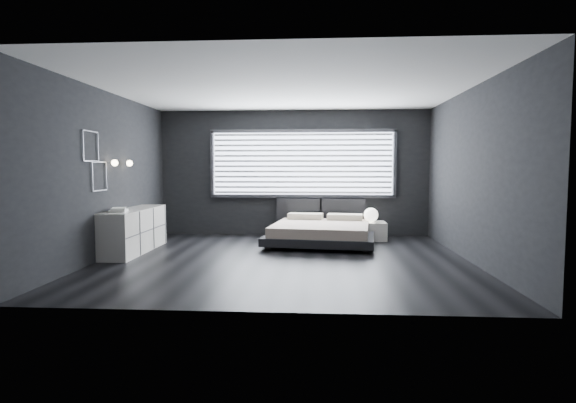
{
  "coord_description": "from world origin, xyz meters",
  "views": [
    {
      "loc": [
        0.53,
        -7.33,
        1.51
      ],
      "look_at": [
        0.0,
        0.85,
        0.9
      ],
      "focal_mm": 28.0,
      "sensor_mm": 36.0,
      "label": 1
    }
  ],
  "objects": [
    {
      "name": "bed",
      "position": [
        0.62,
        1.59,
        0.25
      ],
      "size": [
        2.29,
        2.21,
        0.54
      ],
      "color": "black",
      "rests_on": "ground"
    },
    {
      "name": "wall_art_lower",
      "position": [
        -2.98,
        -0.3,
        1.38
      ],
      "size": [
        0.01,
        0.48,
        0.48
      ],
      "color": "#47474C",
      "rests_on": "ground"
    },
    {
      "name": "room",
      "position": [
        0.0,
        0.0,
        1.4
      ],
      "size": [
        6.04,
        6.0,
        2.8
      ],
      "color": "black",
      "rests_on": "ground"
    },
    {
      "name": "headboard",
      "position": [
        0.62,
        2.64,
        0.57
      ],
      "size": [
        1.96,
        0.16,
        0.52
      ],
      "color": "black",
      "rests_on": "ground"
    },
    {
      "name": "dresser",
      "position": [
        -2.78,
        0.51,
        0.39
      ],
      "size": [
        0.56,
        1.95,
        0.78
      ],
      "color": "silver",
      "rests_on": "ground"
    },
    {
      "name": "sconce_near",
      "position": [
        -2.88,
        0.05,
        1.6
      ],
      "size": [
        0.18,
        0.11,
        0.11
      ],
      "color": "silver",
      "rests_on": "ground"
    },
    {
      "name": "book_stack",
      "position": [
        -2.79,
        -0.05,
        0.81
      ],
      "size": [
        0.33,
        0.39,
        0.07
      ],
      "color": "silver",
      "rests_on": "dresser"
    },
    {
      "name": "wall_art_upper",
      "position": [
        -2.98,
        -0.55,
        1.85
      ],
      "size": [
        0.01,
        0.48,
        0.48
      ],
      "color": "#47474C",
      "rests_on": "ground"
    },
    {
      "name": "sconce_far",
      "position": [
        -2.88,
        0.65,
        1.6
      ],
      "size": [
        0.18,
        0.11,
        0.11
      ],
      "color": "silver",
      "rests_on": "ground"
    },
    {
      "name": "orb_lamp",
      "position": [
        1.66,
        2.13,
        0.53
      ],
      "size": [
        0.3,
        0.3,
        0.3
      ],
      "primitive_type": "sphere",
      "color": "white",
      "rests_on": "nightstand"
    },
    {
      "name": "window",
      "position": [
        0.2,
        2.7,
        1.61
      ],
      "size": [
        4.14,
        0.09,
        1.52
      ],
      "color": "white",
      "rests_on": "ground"
    },
    {
      "name": "nightstand",
      "position": [
        1.64,
        2.13,
        0.19
      ],
      "size": [
        0.67,
        0.56,
        0.38
      ],
      "primitive_type": "cube",
      "rotation": [
        0.0,
        0.0,
        0.02
      ],
      "color": "silver",
      "rests_on": "ground"
    }
  ]
}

